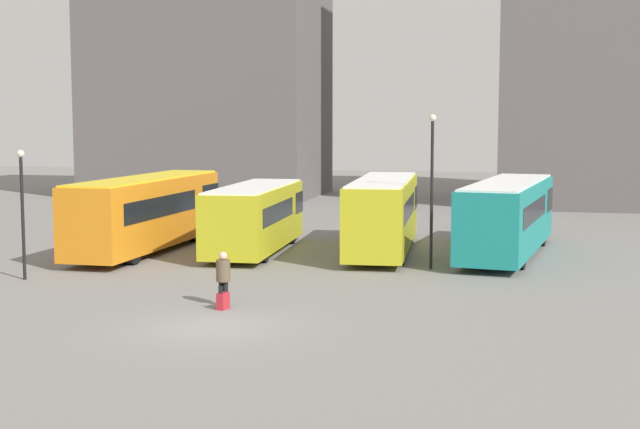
{
  "coord_description": "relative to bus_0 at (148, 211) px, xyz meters",
  "views": [
    {
      "loc": [
        8.39,
        -23.45,
        5.82
      ],
      "look_at": [
        1.23,
        8.21,
        2.4
      ],
      "focal_mm": 50.0,
      "sensor_mm": 36.0,
      "label": 1
    }
  ],
  "objects": [
    {
      "name": "bus_2",
      "position": [
        10.37,
        1.88,
        -0.03
      ],
      "size": [
        3.07,
        10.68,
        3.29
      ],
      "rotation": [
        0.0,
        0.0,
        1.63
      ],
      "color": "gold",
      "rests_on": "ground_plane"
    },
    {
      "name": "ground_plane",
      "position": [
        7.89,
        -13.52,
        -1.82
      ],
      "size": [
        160.0,
        160.0,
        0.0
      ],
      "primitive_type": "plane",
      "color": "slate"
    },
    {
      "name": "lamp_post_1",
      "position": [
        -1.47,
        -7.81,
        1.05
      ],
      "size": [
        0.28,
        0.28,
        4.77
      ],
      "color": "black",
      "rests_on": "ground_plane"
    },
    {
      "name": "bus_1",
      "position": [
        4.79,
        0.81,
        -0.2
      ],
      "size": [
        3.03,
        9.43,
        2.98
      ],
      "rotation": [
        0.0,
        0.0,
        1.62
      ],
      "color": "gold",
      "rests_on": "ground_plane"
    },
    {
      "name": "bus_0",
      "position": [
        0.0,
        0.0,
        0.0
      ],
      "size": [
        2.66,
        11.74,
        3.33
      ],
      "rotation": [
        0.0,
        0.0,
        1.56
      ],
      "color": "orange",
      "rests_on": "ground_plane"
    },
    {
      "name": "lamp_post_0",
      "position": [
        12.9,
        -2.18,
        1.73
      ],
      "size": [
        0.28,
        0.28,
        6.07
      ],
      "color": "black",
      "rests_on": "ground_plane"
    },
    {
      "name": "suitcase",
      "position": [
        7.36,
        -11.16,
        -1.55
      ],
      "size": [
        0.33,
        0.45,
        0.75
      ],
      "rotation": [
        0.0,
        0.0,
        1.36
      ],
      "color": "#B7232D",
      "rests_on": "ground_plane"
    },
    {
      "name": "building_block_left",
      "position": [
        -7.51,
        29.3,
        8.71
      ],
      "size": [
        17.01,
        12.12,
        21.06
      ],
      "color": "#5B5656",
      "rests_on": "ground_plane"
    },
    {
      "name": "bus_3",
      "position": [
        15.79,
        2.3,
        -0.06
      ],
      "size": [
        4.07,
        11.74,
        3.23
      ],
      "rotation": [
        0.0,
        0.0,
        1.44
      ],
      "color": "#19847F",
      "rests_on": "ground_plane"
    },
    {
      "name": "traveler",
      "position": [
        7.21,
        -10.67,
        -0.79
      ],
      "size": [
        0.53,
        0.53,
        1.73
      ],
      "rotation": [
        0.0,
        0.0,
        1.36
      ],
      "color": "black",
      "rests_on": "ground_plane"
    }
  ]
}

